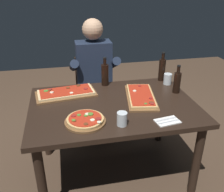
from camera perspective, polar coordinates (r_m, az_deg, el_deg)
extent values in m
plane|color=#4C3828|center=(2.55, 0.24, -16.69)|extent=(6.40, 6.40, 0.00)
cube|color=black|center=(2.13, 0.28, -2.27)|extent=(1.40, 0.96, 0.04)
cylinder|color=black|center=(2.00, -15.78, -18.78)|extent=(0.07, 0.07, 0.70)
cylinder|color=black|center=(2.23, 18.83, -13.83)|extent=(0.07, 0.07, 0.70)
cylinder|color=black|center=(2.63, -15.03, -6.57)|extent=(0.07, 0.07, 0.70)
cylinder|color=black|center=(2.81, 11.00, -3.88)|extent=(0.07, 0.07, 0.70)
cube|color=brown|center=(2.31, -10.45, 0.44)|extent=(0.56, 0.32, 0.02)
cube|color=#E5C184|center=(2.30, -10.49, 0.84)|extent=(0.52, 0.29, 0.02)
cube|color=#B72D19|center=(2.30, -10.52, 1.13)|extent=(0.48, 0.26, 0.01)
cylinder|color=brown|center=(2.33, -14.13, 1.28)|extent=(0.03, 0.03, 0.01)
cylinder|color=maroon|center=(2.30, -6.03, 1.68)|extent=(0.04, 0.04, 0.01)
cylinder|color=#4C7F2D|center=(2.33, -14.85, 1.16)|extent=(0.04, 0.04, 0.00)
cylinder|color=beige|center=(2.28, -13.62, 0.81)|extent=(0.03, 0.03, 0.01)
cylinder|color=brown|center=(2.38, -7.70, 2.42)|extent=(0.04, 0.04, 0.01)
cylinder|color=maroon|center=(2.35, -13.87, 1.53)|extent=(0.03, 0.03, 0.01)
cylinder|color=beige|center=(2.24, -9.28, 0.74)|extent=(0.03, 0.03, 0.00)
cylinder|color=brown|center=(2.34, -10.03, 1.86)|extent=(0.03, 0.03, 0.01)
cube|color=brown|center=(2.22, 6.58, -0.34)|extent=(0.33, 0.54, 0.02)
cube|color=tan|center=(2.22, 6.60, 0.08)|extent=(0.30, 0.50, 0.02)
cube|color=#B72D19|center=(2.21, 6.62, 0.38)|extent=(0.26, 0.46, 0.01)
cylinder|color=brown|center=(2.06, 9.02, -1.55)|extent=(0.04, 0.04, 0.01)
cylinder|color=maroon|center=(2.36, 6.33, 2.32)|extent=(0.03, 0.03, 0.01)
cylinder|color=maroon|center=(2.13, 8.83, -0.51)|extent=(0.03, 0.03, 0.01)
cylinder|color=maroon|center=(2.05, 9.13, -1.74)|extent=(0.03, 0.03, 0.01)
cylinder|color=beige|center=(2.25, 5.18, 1.16)|extent=(0.03, 0.03, 0.01)
cylinder|color=#4C7F2D|center=(2.05, 7.71, -1.72)|extent=(0.03, 0.03, 0.00)
cylinder|color=brown|center=(1.87, -6.13, -5.83)|extent=(0.31, 0.31, 0.02)
cylinder|color=tan|center=(1.86, -6.15, -5.36)|extent=(0.28, 0.28, 0.02)
cylinder|color=#B72D19|center=(1.85, -6.17, -5.01)|extent=(0.24, 0.24, 0.01)
cylinder|color=beige|center=(1.88, -5.68, -4.14)|extent=(0.04, 0.04, 0.01)
cylinder|color=#4C7F2D|center=(1.87, -6.02, -4.47)|extent=(0.03, 0.03, 0.01)
cylinder|color=brown|center=(1.77, -6.00, -6.38)|extent=(0.03, 0.03, 0.00)
cylinder|color=#4C7F2D|center=(1.88, -4.93, -4.15)|extent=(0.04, 0.04, 0.01)
cylinder|color=brown|center=(1.82, -8.57, -5.63)|extent=(0.03, 0.03, 0.00)
cylinder|color=maroon|center=(1.82, -3.19, -5.26)|extent=(0.04, 0.04, 0.01)
cylinder|color=beige|center=(1.81, -4.50, -5.48)|extent=(0.03, 0.03, 0.00)
cylinder|color=#4C7F2D|center=(1.82, -8.79, -5.51)|extent=(0.03, 0.03, 0.01)
cylinder|color=maroon|center=(1.88, -8.77, -4.50)|extent=(0.03, 0.03, 0.01)
cylinder|color=beige|center=(1.78, -2.97, -5.99)|extent=(0.03, 0.03, 0.01)
cylinder|color=#4C7F2D|center=(1.88, -7.56, -4.33)|extent=(0.03, 0.03, 0.01)
cylinder|color=black|center=(2.36, 14.63, 2.93)|extent=(0.07, 0.07, 0.19)
cylinder|color=black|center=(2.32, 14.98, 5.80)|extent=(0.03, 0.03, 0.06)
cylinder|color=black|center=(2.31, 15.08, 6.66)|extent=(0.03, 0.03, 0.01)
cylinder|color=black|center=(2.61, 11.35, 5.85)|extent=(0.07, 0.07, 0.22)
cylinder|color=black|center=(2.57, 11.62, 8.84)|extent=(0.03, 0.03, 0.06)
cylinder|color=black|center=(2.56, 11.70, 9.66)|extent=(0.03, 0.03, 0.01)
cylinder|color=black|center=(2.45, -1.62, 4.84)|extent=(0.07, 0.07, 0.21)
cylinder|color=black|center=(2.40, -1.66, 7.86)|extent=(0.03, 0.03, 0.06)
cylinder|color=black|center=(2.39, -1.67, 8.68)|extent=(0.03, 0.03, 0.01)
cylinder|color=silver|center=(2.55, 12.60, 3.83)|extent=(0.08, 0.08, 0.11)
cylinder|color=#5B3814|center=(2.56, 12.53, 3.20)|extent=(0.07, 0.07, 0.05)
cylinder|color=silver|center=(1.81, 2.30, -5.26)|extent=(0.08, 0.08, 0.10)
cylinder|color=silver|center=(1.82, 2.28, -6.12)|extent=(0.06, 0.06, 0.04)
cube|color=white|center=(1.91, 12.56, -5.65)|extent=(0.19, 0.14, 0.01)
cube|color=silver|center=(1.90, 12.86, -5.77)|extent=(0.17, 0.04, 0.00)
cube|color=silver|center=(1.92, 12.29, -5.25)|extent=(0.17, 0.04, 0.00)
cube|color=black|center=(2.94, -3.94, -0.31)|extent=(0.44, 0.44, 0.04)
cube|color=black|center=(3.03, -4.62, 5.24)|extent=(0.40, 0.04, 0.42)
cylinder|color=black|center=(2.86, -7.04, -6.34)|extent=(0.04, 0.04, 0.41)
cylinder|color=black|center=(2.91, 0.45, -5.57)|extent=(0.04, 0.04, 0.41)
cylinder|color=black|center=(3.19, -7.69, -2.76)|extent=(0.04, 0.04, 0.41)
cylinder|color=black|center=(3.23, -0.97, -2.13)|extent=(0.04, 0.04, 0.41)
cylinder|color=#23232D|center=(2.87, -5.29, -5.73)|extent=(0.11, 0.11, 0.45)
cylinder|color=#23232D|center=(2.89, -1.34, -5.32)|extent=(0.11, 0.11, 0.45)
cube|color=#23232D|center=(2.81, -3.70, 0.27)|extent=(0.34, 0.40, 0.12)
cube|color=#1E283D|center=(2.78, -4.19, 7.09)|extent=(0.38, 0.22, 0.52)
sphere|color=tan|center=(2.68, -4.47, 15.00)|extent=(0.22, 0.22, 0.22)
cylinder|color=#1E283D|center=(2.71, -8.70, 6.91)|extent=(0.09, 0.31, 0.21)
cylinder|color=#1E283D|center=(2.76, 0.50, 7.60)|extent=(0.09, 0.31, 0.21)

